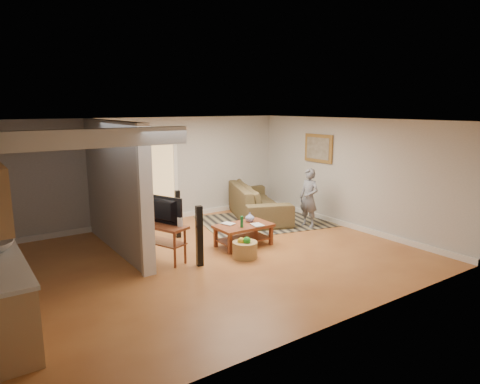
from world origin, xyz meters
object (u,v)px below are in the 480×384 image
child (308,227)px  sofa (256,216)px  tv_console (160,227)px  coffee_table (244,229)px  speaker_left (199,236)px  toddler (126,230)px  toy_basket (245,249)px  speaker_right (178,214)px

child → sofa: bearing=-172.7°
tv_console → coffee_table: bearing=-27.3°
speaker_left → child: 3.42m
coffee_table → tv_console: (-1.72, 0.16, 0.28)m
child → toddler: size_ratio=1.40×
toy_basket → child: child is taller
tv_console → speaker_left: (0.45, -0.63, -0.08)m
speaker_left → child: (3.29, 0.74, -0.54)m
tv_console → toddler: size_ratio=1.18×
toddler → child: bearing=171.0°
coffee_table → tv_console: 1.75m
tv_console → speaker_left: 0.77m
toddler → sofa: bearing=-169.8°
sofa → toy_basket: bearing=161.4°
speaker_right → toy_basket: size_ratio=2.20×
sofa → coffee_table: coffee_table is taller
coffee_table → child: child is taller
speaker_left → toy_basket: (0.88, -0.12, -0.37)m
speaker_right → toy_basket: (0.45, -1.83, -0.34)m
sofa → speaker_left: size_ratio=2.60×
tv_console → toy_basket: size_ratio=2.49×
sofa → speaker_left: speaker_left is taller
tv_console → speaker_right: 1.40m
toy_basket → speaker_right: bearing=103.8°
coffee_table → speaker_right: 1.51m
sofa → tv_console: tv_console is taller
child → toddler: bearing=-128.8°
tv_console → speaker_left: speaker_left is taller
sofa → toy_basket: (-2.01, -2.35, 0.17)m
speaker_left → toddler: size_ratio=1.10×
toy_basket → child: bearing=19.6°
coffee_table → toddler: bearing=122.7°
sofa → child: size_ratio=2.05×
sofa → coffee_table: bearing=159.4°
tv_console → child: 3.79m
toy_basket → toddler: (-1.18, 3.02, -0.17)m
coffee_table → sofa: bearing=47.5°
tv_console → toddler: 2.36m
tv_console → toy_basket: (1.33, -0.75, -0.45)m
sofa → child: (0.40, -1.49, 0.00)m
tv_console → child: tv_console is taller
coffee_table → speaker_right: size_ratio=1.10×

